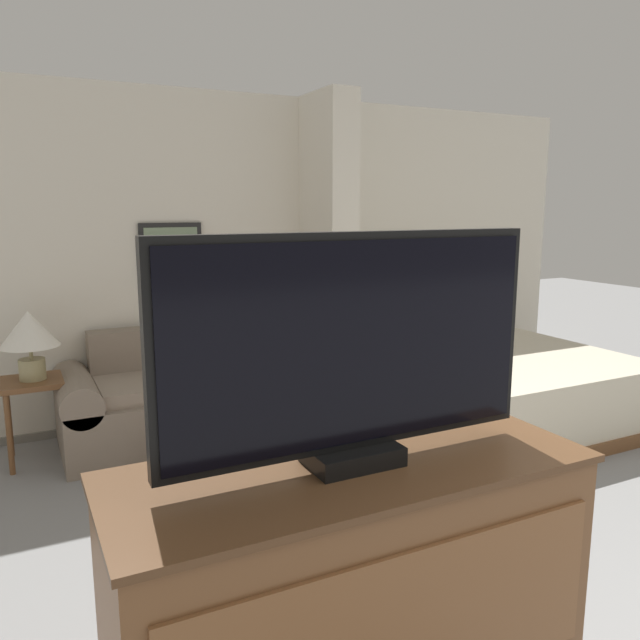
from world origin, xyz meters
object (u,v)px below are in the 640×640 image
at_px(table_lamp, 29,333).
at_px(bed, 488,383).
at_px(couch, 190,397).
at_px(coffee_table, 238,427).
at_px(tv, 354,350).

height_order(table_lamp, bed, table_lamp).
bearing_deg(couch, table_lamp, 179.57).
distance_m(coffee_table, bed, 2.28).
distance_m(couch, table_lamp, 1.21).
bearing_deg(coffee_table, tv, -101.06).
relative_size(tv, bed, 0.51).
relative_size(coffee_table, tv, 0.58).
xyz_separation_m(coffee_table, bed, (2.26, 0.28, -0.08)).
bearing_deg(bed, coffee_table, -173.05).
height_order(table_lamp, tv, tv).
relative_size(couch, tv, 1.79).
bearing_deg(coffee_table, table_lamp, 140.43).
bearing_deg(couch, bed, -15.31).
height_order(couch, coffee_table, couch).
relative_size(couch, coffee_table, 3.06).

